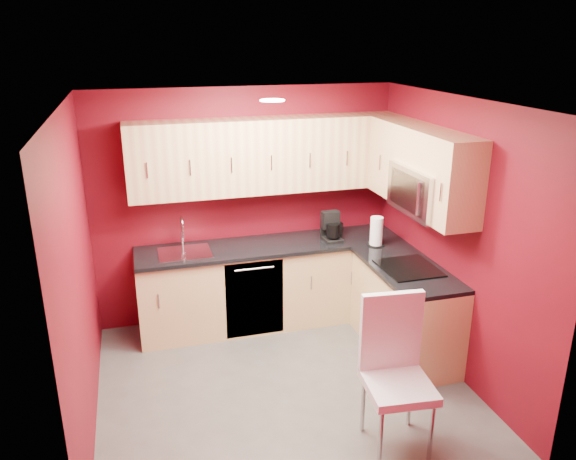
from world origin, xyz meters
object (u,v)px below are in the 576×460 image
coffee_maker (333,227)px  napkin_holder (336,228)px  microwave (426,190)px  paper_towel (376,231)px  dining_chair (399,378)px  sink (184,249)px

coffee_maker → napkin_holder: 0.25m
microwave → napkin_holder: size_ratio=6.02×
paper_towel → dining_chair: size_ratio=0.26×
sink → coffee_maker: size_ratio=1.69×
microwave → paper_towel: microwave is taller
coffee_maker → dining_chair: coffee_maker is taller
paper_towel → napkin_holder: bearing=120.8°
napkin_holder → dining_chair: size_ratio=0.11×
sink → paper_towel: 1.97m
dining_chair → paper_towel: bearing=76.9°
sink → paper_towel: (1.94, -0.35, 0.12)m
coffee_maker → sink: bearing=172.9°
paper_towel → microwave: bearing=-76.5°
sink → napkin_holder: sink is taller
sink → napkin_holder: size_ratio=4.12×
napkin_holder → dining_chair: (-0.34, -2.29, -0.38)m
paper_towel → dining_chair: bearing=-108.7°
sink → dining_chair: (1.32, -2.18, -0.35)m
dining_chair → coffee_maker: bearing=89.3°
paper_towel → coffee_maker: bearing=146.5°
microwave → napkin_holder: (-0.43, 1.11, -0.69)m
microwave → paper_towel: bearing=103.5°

